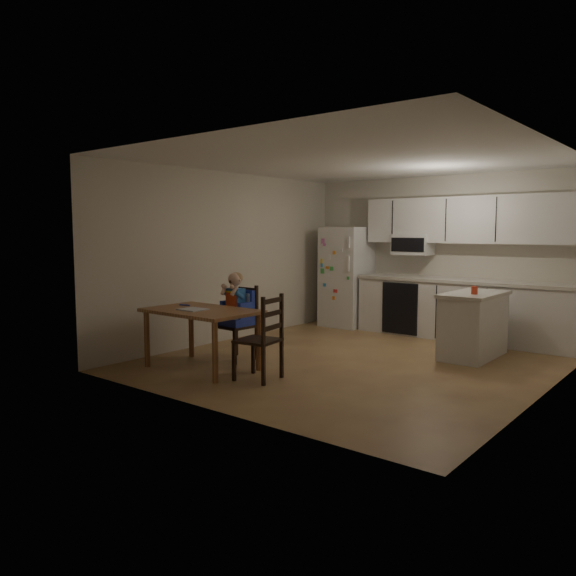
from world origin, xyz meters
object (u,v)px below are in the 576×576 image
Objects in this scene: refrigerator at (346,277)px; red_cup at (474,290)px; kitchen_island at (473,325)px; chair_side at (265,332)px; dining_table at (202,317)px; chair_booster at (238,307)px.

red_cup is (2.68, -1.19, 0.05)m from refrigerator.
kitchen_island is at bearing 109.71° from red_cup.
kitchen_island is 1.20× the size of chair_side.
red_cup is at bearing -70.29° from kitchen_island.
chair_side is at bearing 3.92° from dining_table.
red_cup is 3.41m from dining_table.
dining_table is 0.62m from chair_booster.
chair_booster reaches higher than dining_table.
kitchen_island is (2.61, -1.01, -0.42)m from refrigerator.
dining_table is at bearing -133.97° from red_cup.
chair_booster reaches higher than kitchen_island.
refrigerator is at bearing 158.89° from kitchen_island.
red_cup is 0.08× the size of dining_table.
chair_booster is 1.18× the size of chair_side.
refrigerator is at bearing 156.01° from red_cup.
kitchen_island is 3.06m from chair_booster.
kitchen_island is at bearing 143.31° from chair_side.
chair_booster is at bearing -129.32° from chair_side.
kitchen_island is 1.02× the size of chair_booster.
kitchen_island is 3.49m from dining_table.
chair_side is at bearing -70.53° from refrigerator.
refrigerator is 3.04m from chair_booster.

